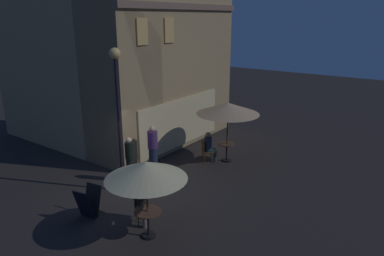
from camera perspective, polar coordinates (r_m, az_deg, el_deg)
The scene contains 14 objects.
ground_plane at distance 12.52m, azimuth -9.56°, elevation -10.12°, with size 60.00×60.00×0.00m, color #2A2523.
cafe_building at distance 16.55m, azimuth -11.84°, elevation 9.21°, with size 7.68×8.64×7.00m.
street_lamp_near_corner at distance 11.61m, azimuth -11.78°, elevation 5.64°, with size 0.36×0.36×4.81m.
menu_sandwich_board at distance 11.24m, azimuth -16.11°, elevation -11.21°, with size 0.73×0.65×0.93m.
cafe_table_0 at distance 9.96m, azimuth -7.00°, elevation -13.98°, with size 0.73×0.73×0.77m.
cafe_table_1 at distance 14.80m, azimuth 5.53°, elevation -3.25°, with size 0.70×0.70×0.77m.
patio_umbrella_0 at distance 9.33m, azimuth -7.31°, elevation -6.71°, with size 2.15×2.15×2.19m.
patio_umbrella_1 at distance 14.30m, azimuth 5.72°, elevation 3.09°, with size 2.51×2.51×2.46m.
cafe_chair_0 at distance 10.68m, azimuth -8.01°, elevation -11.74°, with size 0.55×0.55×0.95m.
cafe_chair_1 at distance 14.57m, azimuth 2.15°, elevation -3.41°, with size 0.62×0.62×0.95m.
patron_seated_0 at distance 10.49m, azimuth -7.86°, elevation -11.60°, with size 0.46×0.50×1.19m.
patron_seated_1 at distance 14.55m, azimuth 2.74°, elevation -2.78°, with size 0.50×0.49×1.29m.
patron_standing_2 at distance 13.66m, azimuth -6.22°, elevation -3.35°, with size 0.38×0.38×1.84m.
patron_standing_3 at distance 13.01m, azimuth -9.85°, elevation -4.92°, with size 0.30×0.30×1.68m.
Camera 1 is at (-7.68, -8.08, 5.70)m, focal length 33.66 mm.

